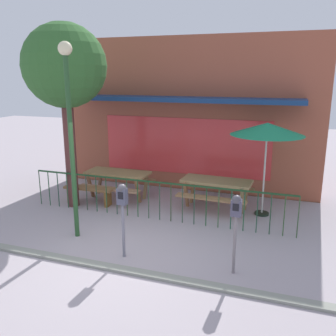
% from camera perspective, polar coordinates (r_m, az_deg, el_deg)
% --- Properties ---
extents(ground, '(40.00, 40.00, 0.00)m').
position_cam_1_polar(ground, '(7.40, -7.85, -13.44)').
color(ground, '#A59AA0').
extents(pub_storefront, '(7.88, 1.49, 4.54)m').
position_cam_1_polar(pub_storefront, '(11.08, 2.97, 8.32)').
color(pub_storefront, brown).
rests_on(pub_storefront, ground).
extents(patio_fence_front, '(6.65, 0.04, 0.97)m').
position_cam_1_polar(patio_fence_front, '(8.81, -2.22, -3.98)').
color(patio_fence_front, '#193F20').
rests_on(patio_fence_front, ground).
extents(picnic_table_left, '(1.81, 1.37, 0.79)m').
position_cam_1_polar(picnic_table_left, '(10.45, -7.87, -1.45)').
color(picnic_table_left, olive).
rests_on(picnic_table_left, ground).
extents(picnic_table_right, '(1.86, 1.44, 0.79)m').
position_cam_1_polar(picnic_table_right, '(9.64, 7.58, -2.80)').
color(picnic_table_right, '#977D4F').
rests_on(picnic_table_right, ground).
extents(patio_umbrella, '(1.77, 1.77, 2.33)m').
position_cam_1_polar(patio_umbrella, '(9.08, 15.27, 5.81)').
color(patio_umbrella, black).
rests_on(patio_umbrella, ground).
extents(patio_bench, '(1.41, 0.36, 0.48)m').
position_cam_1_polar(patio_bench, '(10.16, -12.26, -3.64)').
color(patio_bench, brown).
rests_on(patio_bench, ground).
extents(parking_meter_near, '(0.18, 0.17, 1.48)m').
position_cam_1_polar(parking_meter_near, '(6.89, -7.16, -5.19)').
color(parking_meter_near, slate).
rests_on(parking_meter_near, ground).
extents(parking_meter_far, '(0.18, 0.17, 1.46)m').
position_cam_1_polar(parking_meter_far, '(6.38, 10.60, -7.03)').
color(parking_meter_far, slate).
rests_on(parking_meter_far, ground).
extents(street_tree, '(2.08, 2.08, 4.70)m').
position_cam_1_polar(street_tree, '(9.67, -15.85, 14.79)').
color(street_tree, brown).
rests_on(street_tree, ground).
extents(street_lamp, '(0.28, 0.28, 4.07)m').
position_cam_1_polar(street_lamp, '(7.70, -15.17, 7.99)').
color(street_lamp, '#254D27').
rests_on(street_lamp, ground).
extents(curb_edge, '(11.04, 0.20, 0.11)m').
position_cam_1_polar(curb_edge, '(7.02, -9.70, -15.15)').
color(curb_edge, gray).
rests_on(curb_edge, ground).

